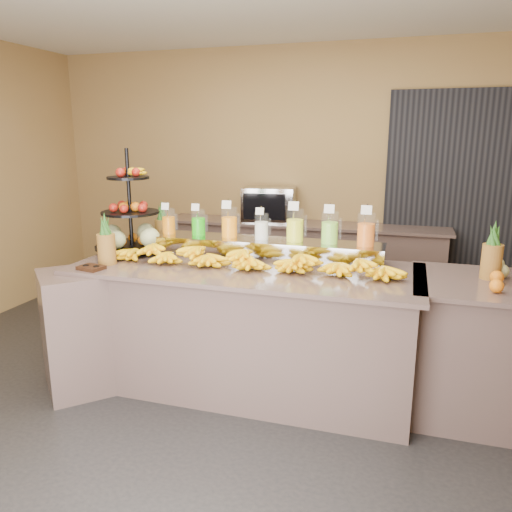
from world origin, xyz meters
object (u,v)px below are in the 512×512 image
at_px(fruit_stand, 135,226).
at_px(oven_warmer, 269,204).
at_px(pitcher_tray, 261,249).
at_px(condiment_caddy, 91,268).
at_px(banana_heap, 249,257).

xyz_separation_m(fruit_stand, oven_warmer, (0.63, 1.76, -0.03)).
height_order(pitcher_tray, condiment_caddy, pitcher_tray).
height_order(pitcher_tray, oven_warmer, oven_warmer).
distance_m(banana_heap, condiment_caddy, 1.12).
height_order(pitcher_tray, fruit_stand, fruit_stand).
bearing_deg(banana_heap, oven_warmer, 101.50).
relative_size(banana_heap, condiment_caddy, 12.56).
height_order(fruit_stand, condiment_caddy, fruit_stand).
relative_size(pitcher_tray, condiment_caddy, 10.78).
bearing_deg(pitcher_tray, banana_heap, -91.05).
distance_m(fruit_stand, condiment_caddy, 0.62).
xyz_separation_m(pitcher_tray, banana_heap, (-0.01, -0.29, 0.00)).
relative_size(pitcher_tray, banana_heap, 0.86).
bearing_deg(fruit_stand, oven_warmer, 81.79).
relative_size(fruit_stand, condiment_caddy, 4.82).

